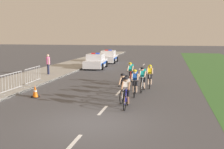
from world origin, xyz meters
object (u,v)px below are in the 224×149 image
at_px(spectator_middle, 48,63).
at_px(traffic_cone_mid, 35,91).
at_px(cyclist_second, 124,87).
at_px(cyclist_sixth, 131,73).
at_px(cyclist_third, 135,82).
at_px(police_car_nearest, 96,62).
at_px(crowd_barrier_rear, 33,75).
at_px(cyclist_fourth, 143,79).
at_px(cyclist_lead, 126,92).
at_px(cyclist_fifth, 150,76).
at_px(police_car_second, 108,57).
at_px(crowd_barrier_middle, 11,82).
at_px(traffic_cone_near, 35,92).

bearing_deg(spectator_middle, traffic_cone_mid, -70.58).
bearing_deg(cyclist_second, cyclist_sixth, 94.35).
height_order(cyclist_third, police_car_nearest, police_car_nearest).
height_order(cyclist_third, spectator_middle, spectator_middle).
height_order(police_car_nearest, crowd_barrier_rear, police_car_nearest).
bearing_deg(police_car_nearest, traffic_cone_mid, -89.29).
xyz_separation_m(cyclist_sixth, spectator_middle, (-7.31, 2.45, 0.30)).
xyz_separation_m(cyclist_second, spectator_middle, (-7.73, 7.90, 0.30)).
bearing_deg(cyclist_fourth, cyclist_lead, -95.48).
xyz_separation_m(cyclist_lead, cyclist_second, (-0.30, 1.14, 0.00)).
bearing_deg(police_car_nearest, cyclist_fifth, -56.92).
bearing_deg(cyclist_sixth, cyclist_fifth, -39.38).
bearing_deg(police_car_nearest, spectator_middle, -113.21).
distance_m(cyclist_third, cyclist_sixth, 3.93).
height_order(police_car_second, spectator_middle, spectator_middle).
height_order(cyclist_sixth, spectator_middle, spectator_middle).
height_order(police_car_nearest, spectator_middle, spectator_middle).
height_order(cyclist_lead, police_car_second, police_car_second).
bearing_deg(traffic_cone_mid, cyclist_fourth, 24.59).
distance_m(cyclist_lead, crowd_barrier_middle, 7.36).
xyz_separation_m(cyclist_fifth, crowd_barrier_middle, (-7.80, -3.50, -0.14)).
relative_size(crowd_barrier_middle, crowd_barrier_rear, 1.00).
bearing_deg(cyclist_second, crowd_barrier_rear, 151.74).
relative_size(cyclist_second, traffic_cone_near, 2.69).
relative_size(cyclist_third, crowd_barrier_rear, 0.74).
xyz_separation_m(cyclist_lead, cyclist_third, (0.06, 2.74, 0.00)).
bearing_deg(crowd_barrier_middle, traffic_cone_mid, -17.33).
height_order(cyclist_fifth, crowd_barrier_middle, cyclist_fifth).
bearing_deg(cyclist_second, traffic_cone_near, 179.58).
xyz_separation_m(cyclist_lead, spectator_middle, (-8.02, 9.03, 0.30)).
distance_m(crowd_barrier_middle, traffic_cone_mid, 1.89).
height_order(cyclist_lead, cyclist_third, same).
bearing_deg(cyclist_fourth, traffic_cone_near, -153.17).
bearing_deg(cyclist_third, police_car_second, 106.95).
xyz_separation_m(police_car_nearest, traffic_cone_near, (0.30, -13.76, -0.37)).
height_order(cyclist_second, police_car_nearest, police_car_nearest).
height_order(cyclist_second, cyclist_third, same).
height_order(cyclist_sixth, traffic_cone_mid, cyclist_sixth).
bearing_deg(cyclist_second, spectator_middle, 134.37).
relative_size(cyclist_sixth, police_car_nearest, 0.38).
xyz_separation_m(cyclist_sixth, crowd_barrier_rear, (-6.53, -1.72, -0.14)).
distance_m(cyclist_sixth, traffic_cone_mid, 6.97).
distance_m(cyclist_second, police_car_second, 20.49).
bearing_deg(cyclist_lead, cyclist_third, 88.71).
bearing_deg(police_car_second, cyclist_fifth, -68.26).
height_order(cyclist_second, crowd_barrier_middle, cyclist_second).
bearing_deg(cyclist_lead, cyclist_sixth, 96.16).
bearing_deg(cyclist_third, cyclist_fifth, 76.73).
bearing_deg(cyclist_sixth, crowd_barrier_middle, -143.95).
bearing_deg(cyclist_third, police_car_nearest, 114.48).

